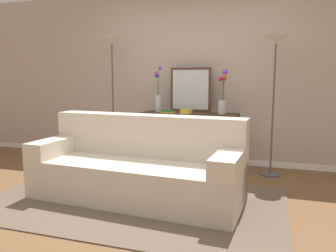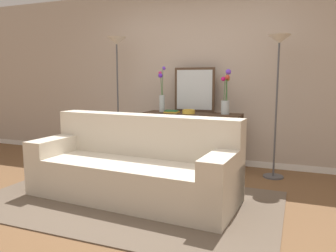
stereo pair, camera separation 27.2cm
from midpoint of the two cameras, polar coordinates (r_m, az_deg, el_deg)
ground_plane at (r=3.49m, az=-5.64°, el=-13.52°), size 16.00×16.00×0.02m
back_wall at (r=5.12m, az=3.04°, el=8.43°), size 12.00×0.15×2.62m
area_rug at (r=3.56m, az=-8.45°, el=-12.86°), size 3.09×1.79×0.01m
couch at (r=3.60m, az=-7.37°, el=-7.40°), size 2.28×0.98×0.88m
console_table at (r=4.77m, az=2.02°, el=-0.55°), size 1.39×0.40×0.80m
floor_lamp_left at (r=5.08m, az=-11.15°, el=10.29°), size 0.28×0.28×1.89m
floor_lamp_right at (r=4.45m, az=16.27°, el=9.75°), size 0.28×0.28×1.82m
wall_mirror at (r=4.89m, az=2.31°, el=6.26°), size 0.61×0.02×0.65m
vase_tall_flowers at (r=4.87m, az=-3.34°, el=5.24°), size 0.09×0.11×0.66m
vase_short_flowers at (r=4.61m, az=7.76°, el=5.05°), size 0.14×0.12×0.61m
fruit_bowl at (r=4.62m, az=1.44°, el=2.51°), size 0.18×0.18×0.06m
book_stack at (r=4.73m, az=-1.55°, el=2.50°), size 0.20×0.15×0.04m
book_row_under_console at (r=5.00m, az=-2.78°, el=-5.99°), size 0.29×0.18×0.12m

